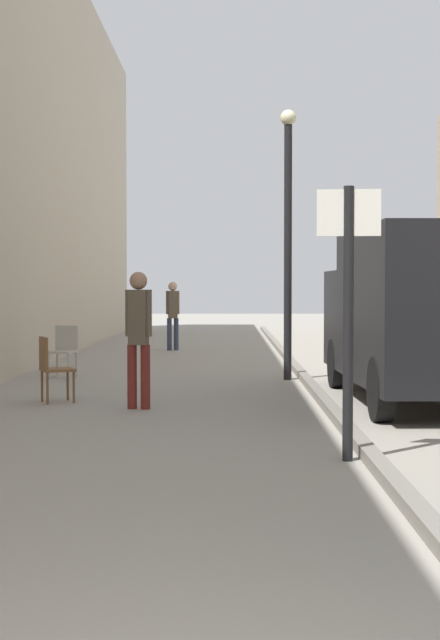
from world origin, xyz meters
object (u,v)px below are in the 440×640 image
pedestrian_main_foreground (173,311)px  cafe_chair_by_doorway (51,365)px  cafe_chair_near_window (64,347)px  delivery_van (421,311)px  lamp_post (288,226)px  pedestrian_mid_block (139,330)px  street_sign_post (348,298)px

pedestrian_main_foreground → cafe_chair_by_doorway: 10.64m
pedestrian_main_foreground → cafe_chair_near_window: size_ratio=1.88×
delivery_van → cafe_chair_near_window: 6.76m
lamp_post → delivery_van: bearing=-62.3°
pedestrian_mid_block → lamp_post: 4.79m
lamp_post → cafe_chair_by_doorway: 5.29m
delivery_van → lamp_post: lamp_post is taller
pedestrian_main_foreground → lamp_post: lamp_post is taller
delivery_van → lamp_post: bearing=116.4°
pedestrian_mid_block → cafe_chair_by_doorway: 1.54m
cafe_chair_by_doorway → cafe_chair_near_window: bearing=164.3°
pedestrian_mid_block → cafe_chair_near_window: (-1.77, 4.25, -0.52)m
lamp_post → cafe_chair_by_doorway: (-3.57, -3.25, -2.18)m
cafe_chair_near_window → cafe_chair_by_doorway: bearing=110.8°
street_sign_post → cafe_chair_near_window: 8.94m
cafe_chair_by_doorway → delivery_van: bearing=67.6°
pedestrian_main_foreground → cafe_chair_near_window: (-1.56, -6.96, -0.47)m
cafe_chair_near_window → cafe_chair_by_doorway: size_ratio=1.00×
pedestrian_main_foreground → street_sign_post: bearing=-90.3°
pedestrian_main_foreground → cafe_chair_by_doorway: (-1.09, -10.57, -0.47)m
pedestrian_main_foreground → cafe_chair_near_window: pedestrian_main_foreground is taller
pedestrian_mid_block → cafe_chair_near_window: 4.63m
pedestrian_mid_block → lamp_post: bearing=69.9°
pedestrian_mid_block → street_sign_post: 4.35m
pedestrian_mid_block → lamp_post: lamp_post is taller
pedestrian_mid_block → pedestrian_main_foreground: bearing=101.3°
pedestrian_main_foreground → cafe_chair_by_doorway: size_ratio=1.88×
street_sign_post → pedestrian_main_foreground: bearing=-74.3°
pedestrian_mid_block → delivery_van: delivery_van is taller
pedestrian_main_foreground → delivery_van: bearing=-78.5°
cafe_chair_by_doorway → pedestrian_main_foreground: bearing=151.1°
delivery_van → street_sign_post: bearing=-111.7°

